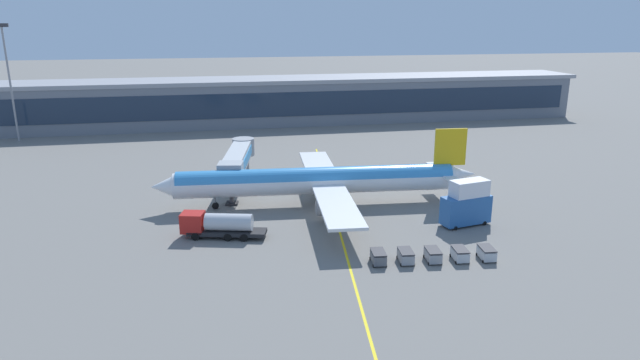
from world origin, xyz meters
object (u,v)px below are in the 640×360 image
(catering_lift, at_px, (467,203))
(baggage_cart_0, at_px, (378,257))
(baggage_cart_2, at_px, (433,255))
(fuel_tanker, at_px, (218,224))
(baggage_cart_3, at_px, (460,254))
(baggage_cart_1, at_px, (406,256))
(baggage_cart_4, at_px, (487,253))
(main_airliner, at_px, (319,180))

(catering_lift, xyz_separation_m, baggage_cart_0, (-15.40, -9.52, -2.28))
(baggage_cart_2, bearing_deg, fuel_tanker, 152.66)
(baggage_cart_0, xyz_separation_m, baggage_cart_3, (9.54, -1.10, 0.00))
(baggage_cart_1, distance_m, baggage_cart_3, 6.40)
(catering_lift, distance_m, baggage_cart_4, 11.53)
(catering_lift, distance_m, baggage_cart_1, 15.88)
(baggage_cart_1, bearing_deg, baggage_cart_0, 173.42)
(baggage_cart_3, bearing_deg, catering_lift, 61.11)
(fuel_tanker, bearing_deg, baggage_cart_1, -30.03)
(baggage_cart_1, distance_m, baggage_cart_2, 3.20)
(baggage_cart_3, bearing_deg, baggage_cart_2, 173.42)
(baggage_cart_2, xyz_separation_m, baggage_cart_4, (6.36, -0.73, 0.00))
(catering_lift, relative_size, baggage_cart_4, 2.55)
(main_airliner, xyz_separation_m, baggage_cart_3, (12.11, -22.89, -3.07))
(baggage_cart_1, height_order, baggage_cart_2, same)
(fuel_tanker, xyz_separation_m, baggage_cart_1, (20.95, -12.11, -0.96))
(baggage_cart_0, height_order, baggage_cart_3, same)
(catering_lift, relative_size, baggage_cart_2, 2.55)
(baggage_cart_0, height_order, baggage_cart_4, same)
(fuel_tanker, bearing_deg, baggage_cart_3, -25.18)
(baggage_cart_0, distance_m, baggage_cart_3, 9.60)
(main_airliner, distance_m, baggage_cart_1, 23.09)
(main_airliner, height_order, fuel_tanker, main_airliner)
(baggage_cart_0, distance_m, baggage_cart_1, 3.20)
(fuel_tanker, xyz_separation_m, baggage_cart_0, (17.77, -11.74, -0.96))
(baggage_cart_4, bearing_deg, fuel_tanker, 156.58)
(catering_lift, distance_m, baggage_cart_3, 12.34)
(fuel_tanker, xyz_separation_m, baggage_cart_3, (27.31, -12.84, -0.96))
(baggage_cart_0, xyz_separation_m, baggage_cart_1, (3.18, -0.37, 0.00))
(baggage_cart_1, xyz_separation_m, baggage_cart_3, (6.36, -0.73, 0.00))
(main_airliner, distance_m, fuel_tanker, 18.34)
(baggage_cart_4, bearing_deg, main_airliner, 123.32)
(baggage_cart_3, relative_size, baggage_cart_4, 1.00)
(main_airliner, bearing_deg, baggage_cart_4, -56.68)
(main_airliner, height_order, baggage_cart_2, main_airliner)
(baggage_cart_3, bearing_deg, baggage_cart_1, 173.42)
(baggage_cart_0, xyz_separation_m, baggage_cart_4, (12.72, -1.47, 0.00))
(catering_lift, xyz_separation_m, baggage_cart_3, (-5.86, -10.62, -2.28))
(main_airliner, relative_size, baggage_cart_1, 17.40)
(baggage_cart_1, height_order, baggage_cart_3, same)
(baggage_cart_4, bearing_deg, baggage_cart_2, 173.42)
(baggage_cart_3, distance_m, baggage_cart_4, 3.20)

